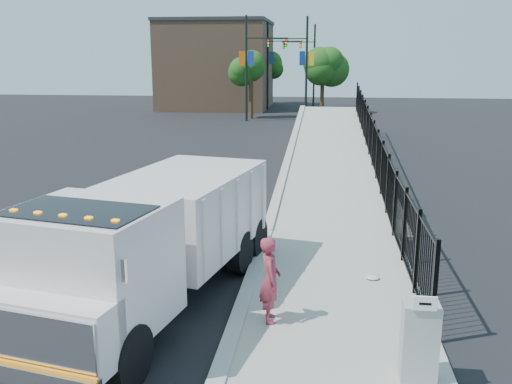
# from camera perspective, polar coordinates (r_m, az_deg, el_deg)

# --- Properties ---
(ground) EXTENTS (120.00, 120.00, 0.00)m
(ground) POSITION_cam_1_polar(r_m,az_deg,el_deg) (12.74, -0.71, -9.77)
(ground) COLOR black
(ground) RESTS_ON ground
(sidewalk) EXTENTS (3.55, 12.00, 0.12)m
(sidewalk) POSITION_cam_1_polar(r_m,az_deg,el_deg) (10.81, 8.30, -14.02)
(sidewalk) COLOR #9E998E
(sidewalk) RESTS_ON ground
(curb) EXTENTS (0.30, 12.00, 0.16)m
(curb) POSITION_cam_1_polar(r_m,az_deg,el_deg) (10.91, -2.14, -13.50)
(curb) COLOR #ADAAA3
(curb) RESTS_ON ground
(ramp) EXTENTS (3.95, 24.06, 3.19)m
(ramp) POSITION_cam_1_polar(r_m,az_deg,el_deg) (28.05, 7.97, 3.05)
(ramp) COLOR #9E998E
(ramp) RESTS_ON ground
(iron_fence) EXTENTS (0.10, 28.00, 1.80)m
(iron_fence) POSITION_cam_1_polar(r_m,az_deg,el_deg) (24.04, 11.58, 3.34)
(iron_fence) COLOR black
(iron_fence) RESTS_ON ground
(truck) EXTENTS (3.99, 8.13, 2.67)m
(truck) POSITION_cam_1_polar(r_m,az_deg,el_deg) (11.60, -10.66, -4.45)
(truck) COLOR black
(truck) RESTS_ON ground
(worker) EXTENTS (0.50, 0.66, 1.65)m
(worker) POSITION_cam_1_polar(r_m,az_deg,el_deg) (10.79, 1.42, -8.75)
(worker) COLOR #982F3F
(worker) RESTS_ON sidewalk
(utility_cabinet) EXTENTS (0.55, 0.40, 1.25)m
(utility_cabinet) POSITION_cam_1_polar(r_m,az_deg,el_deg) (9.41, 16.02, -14.18)
(utility_cabinet) COLOR gray
(utility_cabinet) RESTS_ON sidewalk
(arrow_sign) EXTENTS (0.35, 0.04, 0.22)m
(arrow_sign) POSITION_cam_1_polar(r_m,az_deg,el_deg) (8.89, 16.55, -10.63)
(arrow_sign) COLOR white
(arrow_sign) RESTS_ON utility_cabinet
(debris) EXTENTS (0.32, 0.32, 0.08)m
(debris) POSITION_cam_1_polar(r_m,az_deg,el_deg) (13.26, 11.54, -8.34)
(debris) COLOR silver
(debris) RESTS_ON sidewalk
(light_pole_0) EXTENTS (3.77, 0.22, 8.00)m
(light_pole_0) POSITION_cam_1_polar(r_m,az_deg,el_deg) (44.88, -0.57, 12.66)
(light_pole_0) COLOR black
(light_pole_0) RESTS_ON ground
(light_pole_1) EXTENTS (3.78, 0.22, 8.00)m
(light_pole_1) POSITION_cam_1_polar(r_m,az_deg,el_deg) (46.30, 4.69, 12.65)
(light_pole_1) COLOR black
(light_pole_1) RESTS_ON ground
(light_pole_2) EXTENTS (3.77, 0.22, 8.00)m
(light_pole_2) POSITION_cam_1_polar(r_m,az_deg,el_deg) (54.37, 1.51, 12.81)
(light_pole_2) COLOR black
(light_pole_2) RESTS_ON ground
(light_pole_3) EXTENTS (3.78, 0.22, 8.00)m
(light_pole_3) POSITION_cam_1_polar(r_m,az_deg,el_deg) (57.98, 5.54, 12.80)
(light_pole_3) COLOR black
(light_pole_3) RESTS_ON ground
(tree_0) EXTENTS (2.44, 2.44, 5.22)m
(tree_0) POSITION_cam_1_polar(r_m,az_deg,el_deg) (46.62, -0.50, 12.17)
(tree_0) COLOR #382314
(tree_0) RESTS_ON ground
(tree_1) EXTENTS (2.82, 2.82, 5.41)m
(tree_1) POSITION_cam_1_polar(r_m,az_deg,el_deg) (51.23, 6.70, 12.22)
(tree_1) COLOR #382314
(tree_1) RESTS_ON ground
(tree_2) EXTENTS (2.49, 2.49, 5.24)m
(tree_2) POSITION_cam_1_polar(r_m,az_deg,el_deg) (61.63, 1.45, 12.49)
(tree_2) COLOR #382314
(tree_2) RESTS_ON ground
(building) EXTENTS (10.00, 10.00, 8.00)m
(building) POSITION_cam_1_polar(r_m,az_deg,el_deg) (56.60, -3.93, 12.44)
(building) COLOR #8C664C
(building) RESTS_ON ground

